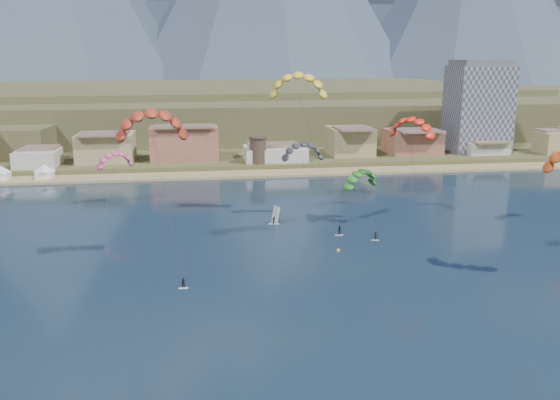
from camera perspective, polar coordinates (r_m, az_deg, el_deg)
name	(u,v)px	position (r m, az deg, el deg)	size (l,w,h in m)	color
ground	(316,334)	(76.44, 3.57, -13.03)	(2400.00, 2400.00, 0.00)	black
beach	(245,174)	(176.65, -3.48, 2.57)	(2200.00, 12.00, 0.90)	tan
land	(208,92)	(627.83, -7.11, 10.49)	(2200.00, 900.00, 4.00)	brown
foothills	(267,109)	(302.51, -1.32, 8.93)	(940.00, 210.00, 18.00)	brown
town	(115,144)	(192.26, -15.95, 5.32)	(400.00, 24.00, 12.00)	beige
apartment_tower	(478,107)	(219.27, 18.90, 8.67)	(20.00, 16.00, 32.00)	gray
watchtower	(258,150)	(183.91, -2.17, 4.96)	(5.82, 5.82, 8.60)	#47382D
kitesurfer_red	(151,120)	(95.90, -12.52, 7.72)	(12.39, 13.85, 28.27)	silver
kitesurfer_yellow	(299,82)	(124.26, 1.83, 11.54)	(13.63, 18.44, 33.85)	silver
kitesurfer_green	(361,176)	(123.04, 7.95, 2.35)	(9.69, 16.43, 15.15)	silver
distant_kite_pink	(115,157)	(141.78, -15.95, 4.09)	(9.64, 7.61, 15.29)	#262626
distant_kite_dark	(303,148)	(125.24, 2.27, 5.13)	(9.66, 6.00, 18.79)	#262626
distant_kite_orange	(412,124)	(119.41, 12.86, 7.30)	(9.46, 9.54, 24.54)	#262626
windsurfer	(275,219)	(123.56, -0.53, -1.84)	(2.24, 2.46, 3.84)	silver
buoy	(338,250)	(107.36, 5.75, -4.95)	(0.66, 0.66, 0.66)	yellow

